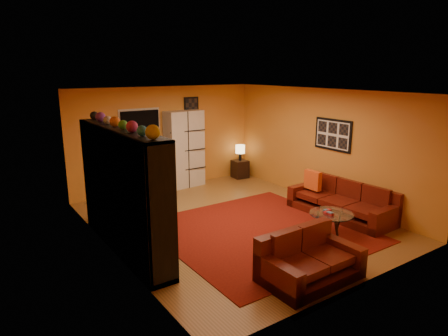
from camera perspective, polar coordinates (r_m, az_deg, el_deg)
floor at (r=8.19m, az=1.43°, el=-7.65°), size 6.00×6.00×0.00m
ceiling at (r=7.63m, az=1.55°, el=10.83°), size 6.00×6.00×0.00m
wall_back at (r=10.34m, az=-8.29°, el=4.27°), size 6.00×0.00×6.00m
wall_front at (r=5.73m, az=19.31°, el=-4.27°), size 6.00×0.00×6.00m
wall_left at (r=6.70m, az=-16.15°, el=-1.44°), size 0.00×6.00×6.00m
wall_right at (r=9.46m, az=13.90°, el=3.10°), size 0.00×6.00×6.00m
rug at (r=7.73m, az=5.10°, el=-9.00°), size 3.60×3.60×0.01m
doorway at (r=10.08m, az=-11.70°, el=2.25°), size 0.95×0.10×2.04m
wall_art_right at (r=9.20m, az=15.31°, el=4.61°), size 0.03×1.00×0.70m
wall_art_back at (r=10.58m, az=-4.69°, el=8.68°), size 0.42×0.03×0.52m
entertainment_unit at (r=6.84m, az=-14.23°, el=-3.19°), size 0.45×3.00×2.10m
tv at (r=6.84m, az=-13.68°, el=-3.83°), size 0.87×0.11×0.50m
sofa at (r=8.82m, az=16.75°, el=-4.70°), size 1.02×2.28×0.85m
loveseat at (r=6.16m, az=11.71°, el=-12.69°), size 1.47×0.90×0.85m
throw_pillow at (r=9.03m, az=12.56°, el=-1.69°), size 0.12×0.42×0.42m
coffee_table at (r=7.73m, az=15.10°, el=-6.60°), size 0.81×0.81×0.40m
storage_cabinet at (r=10.41m, az=-5.68°, el=2.70°), size 1.03×0.52×1.99m
bowl_chair at (r=9.11m, az=-11.83°, el=-3.62°), size 0.71×0.71×0.58m
side_table at (r=11.36m, az=2.30°, el=-0.14°), size 0.44×0.44×0.50m
table_lamp at (r=11.24m, az=2.33°, el=2.63°), size 0.26×0.26×0.44m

